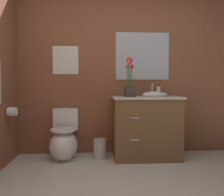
{
  "coord_description": "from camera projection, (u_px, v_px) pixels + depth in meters",
  "views": [
    {
      "loc": [
        -0.34,
        -1.79,
        1.01
      ],
      "look_at": [
        -0.12,
        1.44,
        0.84
      ],
      "focal_mm": 38.5,
      "sensor_mm": 36.0,
      "label": 1
    }
  ],
  "objects": [
    {
      "name": "wall_mirror",
      "position": [
        142.0,
        56.0,
        3.59
      ],
      "size": [
        0.8,
        0.01,
        0.7
      ],
      "primitive_type": "cube",
      "color": "#B2BCC6"
    },
    {
      "name": "vanity_cabinet",
      "position": [
        146.0,
        126.0,
        3.35
      ],
      "size": [
        0.94,
        0.56,
        1.04
      ],
      "color": "brown",
      "rests_on": "ground_plane"
    },
    {
      "name": "trash_bin",
      "position": [
        100.0,
        149.0,
        3.33
      ],
      "size": [
        0.18,
        0.18,
        0.27
      ],
      "color": "#B7B7BC",
      "rests_on": "ground_plane"
    },
    {
      "name": "toilet_paper_roll",
      "position": [
        12.0,
        112.0,
        3.05
      ],
      "size": [
        0.11,
        0.11,
        0.11
      ],
      "primitive_type": "cylinder",
      "rotation": [
        0.0,
        1.57,
        0.0
      ],
      "color": "white"
    },
    {
      "name": "wall_poster",
      "position": [
        66.0,
        60.0,
        3.51
      ],
      "size": [
        0.37,
        0.01,
        0.41
      ],
      "primitive_type": "cube",
      "color": "silver"
    },
    {
      "name": "soap_bottle",
      "position": [
        159.0,
        91.0,
        3.29
      ],
      "size": [
        0.05,
        0.05,
        0.16
      ],
      "color": "beige",
      "rests_on": "vanity_cabinet"
    },
    {
      "name": "toilet",
      "position": [
        64.0,
        141.0,
        3.31
      ],
      "size": [
        0.38,
        0.59,
        0.69
      ],
      "color": "white",
      "rests_on": "ground_plane"
    },
    {
      "name": "wall_back",
      "position": [
        132.0,
        70.0,
        3.62
      ],
      "size": [
        4.59,
        0.05,
        2.5
      ],
      "primitive_type": "cube",
      "color": "brown",
      "rests_on": "ground_plane"
    },
    {
      "name": "flower_vase",
      "position": [
        130.0,
        82.0,
        3.22
      ],
      "size": [
        0.14,
        0.14,
        0.53
      ],
      "color": "#38332D",
      "rests_on": "vanity_cabinet"
    }
  ]
}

